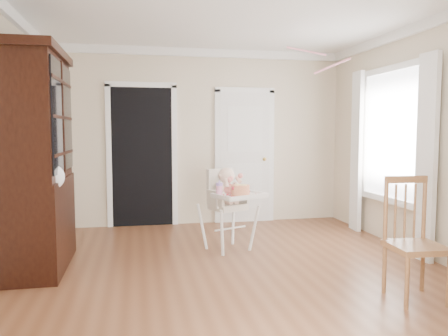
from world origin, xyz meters
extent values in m
plane|color=brown|center=(0.00, 0.00, 0.00)|extent=(5.00, 5.00, 0.00)
plane|color=white|center=(0.00, 0.00, 2.70)|extent=(5.00, 5.00, 0.00)
plane|color=beige|center=(0.00, 2.50, 1.35)|extent=(4.50, 0.00, 4.50)
plane|color=beige|center=(2.25, 0.00, 1.35)|extent=(0.00, 5.00, 5.00)
cube|color=black|center=(-0.90, 2.48, 1.05)|extent=(0.90, 0.03, 2.10)
cube|color=white|center=(-1.39, 2.48, 1.05)|extent=(0.08, 0.05, 2.18)
cube|color=white|center=(-0.41, 2.48, 1.05)|extent=(0.08, 0.05, 2.18)
cube|color=white|center=(-0.90, 2.48, 2.14)|extent=(1.06, 0.05, 0.08)
cube|color=white|center=(0.70, 2.48, 1.02)|extent=(0.80, 0.05, 2.05)
cube|color=white|center=(0.26, 2.48, 1.02)|extent=(0.08, 0.05, 2.13)
cube|color=white|center=(1.14, 2.48, 1.02)|extent=(0.08, 0.05, 2.13)
sphere|color=gold|center=(1.02, 2.44, 1.00)|extent=(0.06, 0.06, 0.06)
cube|color=white|center=(2.23, 0.80, 1.40)|extent=(0.02, 1.20, 1.60)
cube|color=white|center=(2.21, 0.80, 2.24)|extent=(0.06, 1.36, 0.08)
cube|color=white|center=(2.15, 0.02, 1.15)|extent=(0.08, 0.28, 2.30)
cube|color=white|center=(2.15, 1.58, 1.15)|extent=(0.08, 0.28, 2.30)
cylinder|color=white|center=(-0.04, 0.59, 0.27)|extent=(0.09, 0.15, 0.58)
cylinder|color=white|center=(0.39, 0.78, 0.27)|extent=(0.15, 0.09, 0.58)
cylinder|color=white|center=(-0.21, 0.99, 0.27)|extent=(0.15, 0.09, 0.58)
cylinder|color=white|center=(0.22, 1.17, 0.27)|extent=(0.09, 0.15, 0.58)
cylinder|color=white|center=(0.11, 0.84, 0.27)|extent=(0.42, 0.20, 0.02)
cube|color=silver|center=(0.09, 0.88, 0.54)|extent=(0.48, 0.47, 0.08)
cube|color=silver|center=(-0.08, 0.81, 0.65)|extent=(0.17, 0.32, 0.18)
cube|color=silver|center=(0.26, 0.96, 0.65)|extent=(0.17, 0.32, 0.18)
cube|color=silver|center=(0.03, 1.03, 0.77)|extent=(0.36, 0.20, 0.43)
cube|color=white|center=(0.19, 0.67, 0.69)|extent=(0.66, 0.57, 0.03)
cube|color=white|center=(0.26, 0.49, 0.71)|extent=(0.51, 0.24, 0.04)
ellipsoid|color=beige|center=(0.08, 0.91, 0.69)|extent=(0.27, 0.25, 0.28)
sphere|color=beige|center=(0.08, 0.91, 0.91)|extent=(0.25, 0.25, 0.19)
sphere|color=red|center=(0.11, 0.86, 0.74)|extent=(0.14, 0.14, 0.14)
sphere|color=red|center=(0.09, 0.82, 0.86)|extent=(0.07, 0.07, 0.07)
sphere|color=red|center=(0.25, 0.90, 0.91)|extent=(0.06, 0.06, 0.06)
cylinder|color=silver|center=(0.19, 0.62, 0.71)|extent=(0.28, 0.28, 0.01)
cylinder|color=red|center=(0.19, 0.62, 0.77)|extent=(0.21, 0.21, 0.12)
cylinder|color=#F2E08C|center=(0.21, 0.61, 0.82)|extent=(0.10, 0.10, 0.02)
cylinder|color=pink|center=(-0.05, 0.67, 0.76)|extent=(0.07, 0.07, 0.12)
cylinder|color=#906EC1|center=(-0.05, 0.67, 0.84)|extent=(0.08, 0.08, 0.03)
cone|color=#906EC1|center=(-0.05, 0.67, 0.87)|extent=(0.03, 0.03, 0.04)
cube|color=black|center=(-1.99, 0.58, 0.48)|extent=(0.53, 1.27, 0.95)
cube|color=black|center=(-1.99, 0.58, 1.59)|extent=(0.49, 1.27, 1.27)
cube|color=black|center=(-1.74, 0.26, 1.59)|extent=(0.02, 0.55, 1.11)
cube|color=black|center=(-1.74, 0.90, 1.59)|extent=(0.02, 0.55, 1.11)
cube|color=black|center=(-1.99, 0.58, 2.24)|extent=(0.57, 1.35, 0.08)
ellipsoid|color=white|center=(-1.78, 0.21, 1.01)|extent=(0.21, 0.17, 0.23)
cube|color=brown|center=(1.34, -0.99, 0.46)|extent=(0.46, 0.46, 0.05)
cylinder|color=brown|center=(1.15, -1.16, 0.23)|extent=(0.04, 0.04, 0.46)
cylinder|color=brown|center=(1.17, -0.79, 0.23)|extent=(0.04, 0.04, 0.46)
cylinder|color=brown|center=(1.54, -0.81, 0.23)|extent=(0.04, 0.04, 0.46)
cylinder|color=brown|center=(1.17, -0.78, 0.76)|extent=(0.04, 0.04, 0.59)
cylinder|color=brown|center=(1.54, -0.80, 0.76)|extent=(0.04, 0.04, 0.59)
cube|color=brown|center=(1.36, -0.79, 1.02)|extent=(0.39, 0.07, 0.06)
camera|label=1|loc=(-0.99, -4.24, 1.45)|focal=35.00mm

